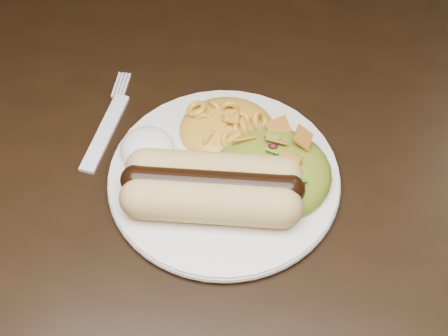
# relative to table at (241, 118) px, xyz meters

# --- Properties ---
(table) EXTENTS (1.60, 0.90, 0.75)m
(table) POSITION_rel_table_xyz_m (0.00, 0.00, 0.00)
(table) COLOR black
(table) RESTS_ON floor
(plate) EXTENTS (0.24, 0.24, 0.01)m
(plate) POSITION_rel_table_xyz_m (0.00, -0.16, 0.10)
(plate) COLOR white
(plate) RESTS_ON table
(hotdog) EXTENTS (0.14, 0.08, 0.04)m
(hotdog) POSITION_rel_table_xyz_m (-0.00, -0.19, 0.12)
(hotdog) COLOR #D0B95F
(hotdog) RESTS_ON plate
(mac_and_cheese) EXTENTS (0.12, 0.11, 0.04)m
(mac_and_cheese) POSITION_rel_table_xyz_m (-0.00, -0.11, 0.12)
(mac_and_cheese) COLOR gold
(mac_and_cheese) RESTS_ON plate
(sour_cream) EXTENTS (0.07, 0.07, 0.03)m
(sour_cream) POSITION_rel_table_xyz_m (-0.07, -0.15, 0.12)
(sour_cream) COLOR white
(sour_cream) RESTS_ON plate
(taco_salad) EXTENTS (0.11, 0.10, 0.05)m
(taco_salad) POSITION_rel_table_xyz_m (0.05, -0.16, 0.12)
(taco_salad) COLOR #B37A21
(taco_salad) RESTS_ON plate
(fork) EXTENTS (0.03, 0.13, 0.00)m
(fork) POSITION_rel_table_xyz_m (-0.12, -0.12, 0.09)
(fork) COLOR white
(fork) RESTS_ON table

